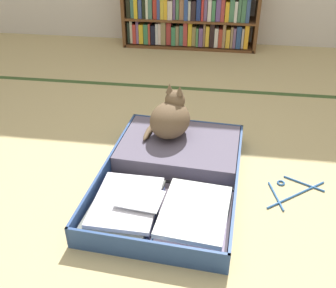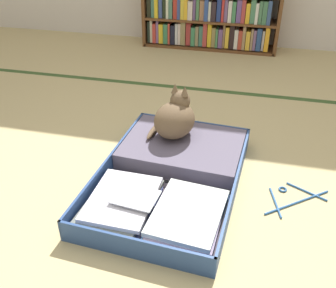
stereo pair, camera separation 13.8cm
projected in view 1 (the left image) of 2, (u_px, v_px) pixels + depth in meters
The scene contains 6 objects.
ground_plane at pixel (165, 201), 1.82m from camera, with size 10.00×10.00×0.00m, color tan.
tatami_border at pixel (190, 88), 2.88m from camera, with size 4.80×0.05×0.00m.
bookshelf at pixel (189, 6), 3.50m from camera, with size 1.25×0.26×0.76m.
open_suitcase at pixel (173, 171), 1.93m from camera, with size 0.72×1.02×0.11m.
black_cat at pixel (171, 118), 2.06m from camera, with size 0.28×0.30×0.28m.
clothes_hanger at pixel (291, 191), 1.87m from camera, with size 0.30×0.27×0.01m.
Camera 1 is at (0.21, -1.37, 1.21)m, focal length 41.10 mm.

